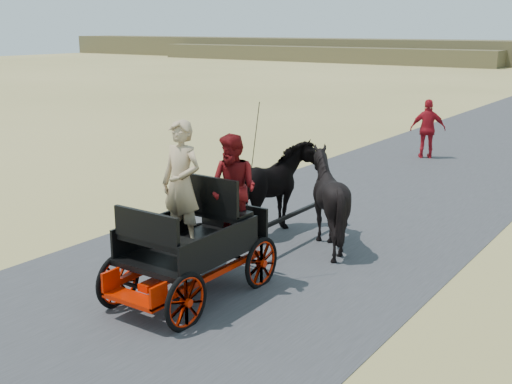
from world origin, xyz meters
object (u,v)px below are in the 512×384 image
Objects in this scene: carriage at (192,272)px; horse_left at (275,191)px; horse_right at (328,199)px; pedestrian at (428,129)px.

horse_left is at bearing 100.39° from carriage.
carriage is at bearing 79.61° from horse_right.
horse_left is 1.16× the size of pedestrian.
pedestrian is at bearing -88.20° from horse_left.
horse_left is 1.10m from horse_right.
carriage is 11.59m from pedestrian.
carriage is 3.09m from horse_left.
horse_right is 0.98× the size of pedestrian.
horse_left is 8.56m from pedestrian.
horse_left reaches higher than carriage.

